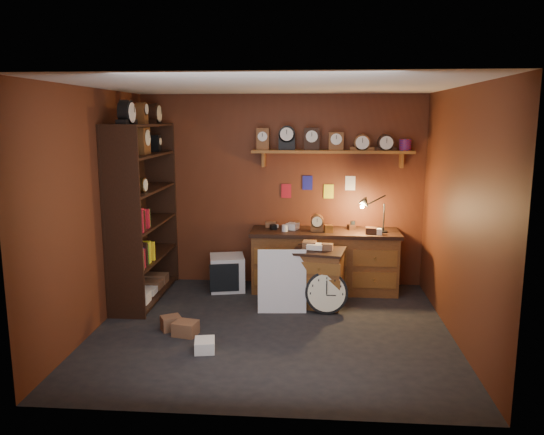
{
  "coord_description": "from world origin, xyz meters",
  "views": [
    {
      "loc": [
        0.45,
        -5.68,
        2.36
      ],
      "look_at": [
        -0.02,
        0.35,
        1.23
      ],
      "focal_mm": 35.0,
      "sensor_mm": 36.0,
      "label": 1
    }
  ],
  "objects_px": {
    "workbench": "(325,257)",
    "low_cabinet": "(318,275)",
    "shelving_unit": "(141,205)",
    "big_round_clock": "(326,293)"
  },
  "relations": [
    {
      "from": "workbench",
      "to": "low_cabinet",
      "type": "bearing_deg",
      "value": -98.33
    },
    {
      "from": "shelving_unit",
      "to": "workbench",
      "type": "distance_m",
      "value": 2.58
    },
    {
      "from": "shelving_unit",
      "to": "big_round_clock",
      "type": "xyz_separation_m",
      "value": [
        2.42,
        -0.39,
        -1.0
      ]
    },
    {
      "from": "workbench",
      "to": "big_round_clock",
      "type": "distance_m",
      "value": 0.91
    },
    {
      "from": "shelving_unit",
      "to": "low_cabinet",
      "type": "bearing_deg",
      "value": -2.85
    },
    {
      "from": "shelving_unit",
      "to": "low_cabinet",
      "type": "xyz_separation_m",
      "value": [
        2.32,
        -0.12,
        -0.86
      ]
    },
    {
      "from": "workbench",
      "to": "low_cabinet",
      "type": "relative_size",
      "value": 2.48
    },
    {
      "from": "low_cabinet",
      "to": "big_round_clock",
      "type": "relative_size",
      "value": 1.56
    },
    {
      "from": "workbench",
      "to": "big_round_clock",
      "type": "height_order",
      "value": "workbench"
    },
    {
      "from": "shelving_unit",
      "to": "low_cabinet",
      "type": "relative_size",
      "value": 3.15
    }
  ]
}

